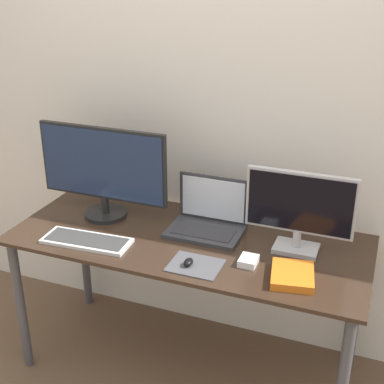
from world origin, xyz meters
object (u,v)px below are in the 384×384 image
object	(u,v)px
laptop	(208,218)
book	(292,275)
monitor_left	(103,170)
power_brick	(248,261)
mouse	(188,262)
keyboard	(87,241)
monitor_right	(299,209)

from	to	relation	value
laptop	book	bearing A→B (deg)	-31.73
monitor_left	power_brick	size ratio (longest dim) A/B	7.34
laptop	mouse	size ratio (longest dim) A/B	5.91
monitor_left	laptop	distance (m)	0.56
monitor_left	keyboard	world-z (taller)	monitor_left
keyboard	mouse	distance (m)	0.50
book	power_brick	world-z (taller)	book
monitor_right	book	size ratio (longest dim) A/B	2.01
monitor_right	keyboard	bearing A→B (deg)	-162.90
monitor_right	power_brick	world-z (taller)	monitor_right
monitor_right	laptop	world-z (taller)	monitor_right
book	power_brick	bearing A→B (deg)	166.75
book	keyboard	bearing A→B (deg)	-177.65
monitor_left	laptop	xyz separation A→B (m)	(0.52, 0.05, -0.18)
mouse	monitor_left	bearing A→B (deg)	152.01
mouse	power_brick	distance (m)	0.25
keyboard	power_brick	distance (m)	0.73
monitor_left	monitor_right	distance (m)	0.95
monitor_left	book	world-z (taller)	monitor_left
monitor_right	power_brick	size ratio (longest dim) A/B	5.15
monitor_left	laptop	size ratio (longest dim) A/B	1.93
keyboard	monitor_left	bearing A→B (deg)	101.80
monitor_right	mouse	size ratio (longest dim) A/B	8.02
monitor_right	monitor_left	bearing A→B (deg)	-180.00
keyboard	mouse	world-z (taller)	mouse
monitor_left	laptop	world-z (taller)	monitor_left
power_brick	laptop	bearing A→B (deg)	137.99
keyboard	book	bearing A→B (deg)	2.35
monitor_right	laptop	distance (m)	0.45
monitor_right	power_brick	xyz separation A→B (m)	(-0.16, -0.19, -0.18)
monitor_left	book	bearing A→B (deg)	-13.55
mouse	power_brick	size ratio (longest dim) A/B	0.64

